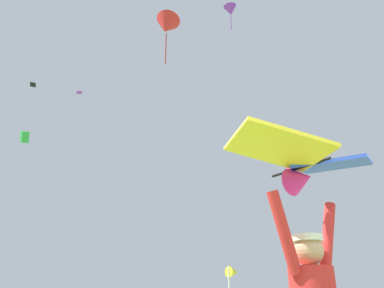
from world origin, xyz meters
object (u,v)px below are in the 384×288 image
at_px(distant_kite_green_high_left, 25,137).
at_px(marker_flag, 233,278).
at_px(distant_kite_red_mid_left, 166,26).
at_px(distant_kite_black_low_right, 33,85).
at_px(distant_kite_purple_low_left, 79,92).
at_px(distant_kite_purple_far_center, 231,10).
at_px(held_stunt_kite, 305,164).

xyz_separation_m(distant_kite_green_high_left, marker_flag, (-0.91, -21.97, -10.81)).
relative_size(distant_kite_green_high_left, distant_kite_red_mid_left, 0.48).
xyz_separation_m(distant_kite_black_low_right, distant_kite_purple_low_left, (4.02, -1.47, -0.05)).
bearing_deg(distant_kite_black_low_right, distant_kite_red_mid_left, -95.01).
bearing_deg(distant_kite_purple_low_left, distant_kite_purple_far_center, -85.92).
height_order(held_stunt_kite, distant_kite_purple_low_left, distant_kite_purple_low_left).
bearing_deg(distant_kite_green_high_left, marker_flag, -92.37).
relative_size(distant_kite_red_mid_left, marker_flag, 1.13).
xyz_separation_m(distant_kite_green_high_left, distant_kite_red_mid_left, (-0.50, -18.55, -1.80)).
bearing_deg(held_stunt_kite, distant_kite_purple_low_left, 72.09).
bearing_deg(distant_kite_purple_low_left, distant_kite_black_low_right, 159.95).
distance_m(distant_kite_purple_far_center, marker_flag, 19.95).
height_order(distant_kite_black_low_right, distant_kite_red_mid_left, distant_kite_black_low_right).
bearing_deg(distant_kite_red_mid_left, held_stunt_kite, -116.99).
bearing_deg(marker_flag, distant_kite_green_high_left, 87.63).
bearing_deg(distant_kite_red_mid_left, distant_kite_black_low_right, 84.99).
bearing_deg(distant_kite_purple_far_center, distant_kite_green_high_left, 116.50).
bearing_deg(distant_kite_purple_far_center, held_stunt_kite, -133.88).
xyz_separation_m(held_stunt_kite, distant_kite_green_high_left, (4.63, 26.65, 10.26)).
height_order(distant_kite_green_high_left, distant_kite_red_mid_left, distant_kite_green_high_left).
height_order(held_stunt_kite, distant_kite_purple_far_center, distant_kite_purple_far_center).
distance_m(distant_kite_black_low_right, distant_kite_green_high_left, 10.87).
height_order(distant_kite_black_low_right, distant_kite_purple_low_left, distant_kite_black_low_right).
relative_size(held_stunt_kite, distant_kite_red_mid_left, 0.74).
xyz_separation_m(held_stunt_kite, distant_kite_black_low_right, (6.36, 33.59, 18.45)).
relative_size(distant_kite_black_low_right, distant_kite_green_high_left, 0.67).
relative_size(distant_kite_red_mid_left, distant_kite_purple_low_left, 3.07).
distance_m(held_stunt_kite, distant_kite_purple_low_left, 38.45).
bearing_deg(held_stunt_kite, marker_flag, 51.57).
relative_size(held_stunt_kite, distant_kite_green_high_left, 1.56).
xyz_separation_m(distant_kite_green_high_left, distant_kite_purple_low_left, (5.75, 5.47, 8.14)).
relative_size(distant_kite_black_low_right, distant_kite_purple_far_center, 0.37).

